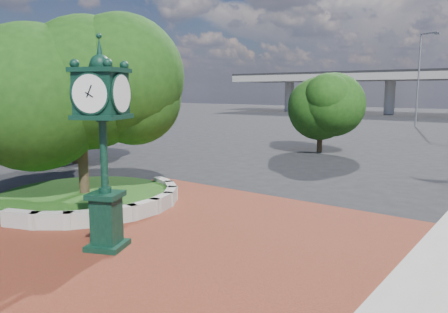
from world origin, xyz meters
The scene contains 9 objects.
ground centered at (0.00, 0.00, 0.00)m, with size 200.00×200.00×0.00m, color black.
plaza centered at (0.00, -1.00, 0.02)m, with size 12.00×12.00×0.04m, color maroon.
planter_wall centered at (-2.71, 0.00, 0.27)m, with size 2.96×6.77×0.54m.
grass_bed centered at (-5.00, 0.00, 0.20)m, with size 6.10×6.10×0.40m, color #193F12.
tree_planter centered at (-5.00, 0.00, 3.72)m, with size 5.20×5.20×6.33m.
tree_northwest centered at (-13.00, 5.00, 4.12)m, with size 5.60×5.60×6.93m.
tree_street centered at (-4.00, 18.00, 3.24)m, with size 4.40×4.40×5.45m.
post_clock centered at (-0.40, -2.56, 2.98)m, with size 1.42×1.42×5.42m.
street_lamp_far centered at (-3.85, 43.55, 6.10)m, with size 2.22×1.06×10.40m.
Camera 1 is at (8.66, -9.44, 4.13)m, focal length 35.00 mm.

